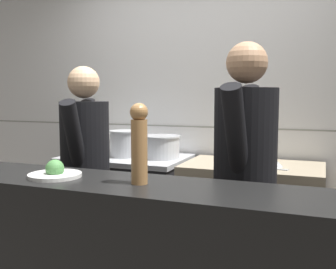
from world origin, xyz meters
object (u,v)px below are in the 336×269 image
pepper_mill (139,142)px  chef_sous (245,180)px  chefs_knife (258,166)px  chef_head_cook (85,172)px  plated_dish_appetiser (55,173)px  braising_pot (161,146)px  sauce_pot (125,143)px  mixing_bowl_steel (269,160)px  stock_pot (97,143)px  oven_range (127,207)px

pepper_mill → chef_sous: size_ratio=0.21×
chefs_knife → chef_head_cook: (-1.07, -0.62, -0.01)m
pepper_mill → plated_dish_appetiser: bearing=-177.4°
braising_pot → chef_sous: size_ratio=0.19×
chefs_knife → plated_dish_appetiser: plated_dish_appetiser is taller
sauce_pot → chef_sous: size_ratio=0.16×
pepper_mill → chef_sous: chef_sous is taller
braising_pot → chef_sous: 1.18m
mixing_bowl_steel → chef_sous: (-0.03, -0.78, 0.00)m
chefs_knife → chef_head_cook: chef_head_cook is taller
stock_pot → pepper_mill: 1.82m
oven_range → plated_dish_appetiser: bearing=-75.6°
chef_head_cook → chefs_knife: bearing=14.9°
stock_pot → mixing_bowl_steel: size_ratio=1.54×
oven_range → braising_pot: braising_pot is taller
pepper_mill → chef_head_cook: (-0.75, 0.69, -0.32)m
sauce_pot → chefs_knife: (1.13, -0.07, -0.11)m
chef_head_cook → plated_dish_appetiser: bearing=-82.3°
chefs_knife → chef_sous: 0.70m
stock_pot → chef_head_cook: chef_head_cook is taller
oven_range → pepper_mill: pepper_mill is taller
stock_pot → braising_pot: size_ratio=0.94×
sauce_pot → mixing_bowl_steel: (1.20, 0.01, -0.07)m
sauce_pot → mixing_bowl_steel: 1.20m
mixing_bowl_steel → plated_dish_appetiser: (-0.84, -1.41, 0.10)m
mixing_bowl_steel → chef_head_cook: (-1.14, -0.70, -0.05)m
stock_pot → chefs_knife: bearing=-4.7°
braising_pot → chef_sous: bearing=-43.5°
pepper_mill → chef_head_cook: bearing=137.4°
oven_range → chefs_knife: bearing=-5.4°
chef_sous → chefs_knife: bearing=95.5°
sauce_pot → plated_dish_appetiser: sauce_pot is taller
oven_range → chef_head_cook: 0.86m
oven_range → pepper_mill: size_ratio=2.87×
plated_dish_appetiser → stock_pot: bearing=114.9°
plated_dish_appetiser → pepper_mill: bearing=2.6°
braising_pot → plated_dish_appetiser: bearing=-88.2°
pepper_mill → sauce_pot: bearing=120.3°
sauce_pot → mixing_bowl_steel: size_ratio=1.37×
sauce_pot → chef_sous: bearing=-33.5°
oven_range → sauce_pot: size_ratio=3.80×
sauce_pot → oven_range: bearing=103.5°
plated_dish_appetiser → chef_sous: 1.03m
pepper_mill → braising_pot: bearing=109.2°
mixing_bowl_steel → chef_sous: chef_sous is taller
stock_pot → oven_range: bearing=-2.3°
plated_dish_appetiser → chef_head_cook: chef_head_cook is taller
chef_sous → pepper_mill: bearing=-118.4°
sauce_pot → chef_sous: chef_sous is taller
mixing_bowl_steel → chef_head_cook: 1.34m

